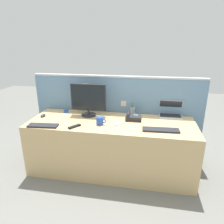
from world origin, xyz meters
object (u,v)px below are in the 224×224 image
object	(u,v)px
desk_phone	(133,117)
keyboard_main	(43,126)
laptop	(170,112)
keyboard_spare	(161,130)
cell_phone_white_slab	(132,128)
desktop_monitor	(88,99)
cell_phone_blue_case	(66,111)
pen_cup	(133,111)
cell_phone_silver_slab	(118,123)
coffee_mug	(100,121)
tv_remote	(75,126)
computer_mouse_right_hand	(43,115)

from	to	relation	value
desk_phone	keyboard_main	distance (m)	1.18
laptop	desk_phone	distance (m)	0.56
keyboard_spare	cell_phone_white_slab	world-z (taller)	keyboard_spare
keyboard_main	desktop_monitor	bearing A→B (deg)	42.79
cell_phone_blue_case	pen_cup	bearing A→B (deg)	-21.11
laptop	cell_phone_blue_case	bearing A→B (deg)	-177.40
desktop_monitor	laptop	bearing A→B (deg)	8.39
cell_phone_silver_slab	pen_cup	bearing A→B (deg)	100.34
pen_cup	coffee_mug	bearing A→B (deg)	-130.78
keyboard_main	coffee_mug	xyz separation A→B (m)	(0.69, 0.19, 0.04)
desk_phone	keyboard_main	world-z (taller)	desk_phone
laptop	cell_phone_silver_slab	world-z (taller)	laptop
desktop_monitor	cell_phone_silver_slab	distance (m)	0.58
coffee_mug	keyboard_main	bearing A→B (deg)	-164.78
tv_remote	coffee_mug	world-z (taller)	coffee_mug
keyboard_main	tv_remote	bearing A→B (deg)	1.71
cell_phone_silver_slab	coffee_mug	bearing A→B (deg)	-132.82
computer_mouse_right_hand	keyboard_spare	bearing A→B (deg)	-9.08
computer_mouse_right_hand	cell_phone_silver_slab	size ratio (longest dim) A/B	0.69
keyboard_main	laptop	bearing A→B (deg)	17.77
computer_mouse_right_hand	cell_phone_blue_case	xyz separation A→B (m)	(0.24, 0.27, -0.01)
cell_phone_silver_slab	keyboard_main	bearing A→B (deg)	-132.69
tv_remote	laptop	bearing A→B (deg)	62.92
keyboard_main	pen_cup	world-z (taller)	pen_cup
desktop_monitor	coffee_mug	world-z (taller)	desktop_monitor
keyboard_main	computer_mouse_right_hand	bearing A→B (deg)	113.03
keyboard_main	pen_cup	size ratio (longest dim) A/B	1.99
desktop_monitor	coffee_mug	size ratio (longest dim) A/B	4.00
desk_phone	keyboard_spare	bearing A→B (deg)	-40.99
cell_phone_silver_slab	tv_remote	distance (m)	0.56
computer_mouse_right_hand	coffee_mug	size ratio (longest dim) A/B	0.79
cell_phone_silver_slab	coffee_mug	distance (m)	0.24
laptop	keyboard_spare	size ratio (longest dim) A/B	0.75
laptop	computer_mouse_right_hand	size ratio (longest dim) A/B	3.29
pen_cup	tv_remote	size ratio (longest dim) A/B	1.12
keyboard_spare	computer_mouse_right_hand	xyz separation A→B (m)	(-1.63, 0.21, 0.01)
keyboard_main	keyboard_spare	world-z (taller)	same
desk_phone	laptop	bearing A→B (deg)	24.77
coffee_mug	tv_remote	bearing A→B (deg)	-153.91
computer_mouse_right_hand	coffee_mug	xyz separation A→B (m)	(0.87, -0.14, 0.03)
keyboard_spare	keyboard_main	bearing A→B (deg)	-178.32
pen_cup	cell_phone_white_slab	world-z (taller)	pen_cup
cell_phone_blue_case	keyboard_main	bearing A→B (deg)	-119.42
keyboard_main	pen_cup	bearing A→B (deg)	25.78
desktop_monitor	computer_mouse_right_hand	bearing A→B (deg)	-165.15
desktop_monitor	computer_mouse_right_hand	world-z (taller)	desktop_monitor
keyboard_main	computer_mouse_right_hand	size ratio (longest dim) A/B	3.77
desk_phone	computer_mouse_right_hand	size ratio (longest dim) A/B	2.11
computer_mouse_right_hand	pen_cup	bearing A→B (deg)	11.83
keyboard_main	desk_phone	bearing A→B (deg)	16.69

